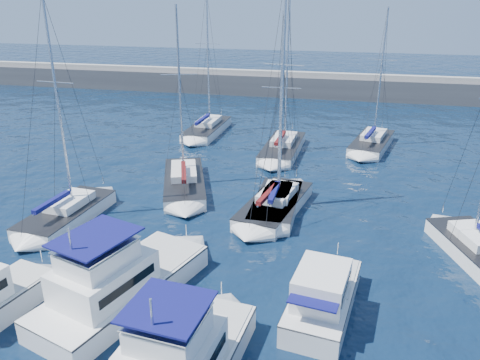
% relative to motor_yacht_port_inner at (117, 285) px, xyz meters
% --- Properties ---
extents(ground, '(220.00, 220.00, 0.00)m').
position_rel_motor_yacht_port_inner_xyz_m(ground, '(2.55, 1.70, -1.13)').
color(ground, black).
rests_on(ground, ground).
extents(breakwater, '(160.00, 6.00, 4.45)m').
position_rel_motor_yacht_port_inner_xyz_m(breakwater, '(2.55, 53.70, -0.08)').
color(breakwater, '#424244').
rests_on(breakwater, ground).
extents(motor_yacht_port_inner, '(6.42, 10.28, 4.69)m').
position_rel_motor_yacht_port_inner_xyz_m(motor_yacht_port_inner, '(0.00, 0.00, 0.00)').
color(motor_yacht_port_inner, white).
rests_on(motor_yacht_port_inner, ground).
extents(motor_yacht_stbd_outer, '(3.64, 6.89, 3.20)m').
position_rel_motor_yacht_port_inner_xyz_m(motor_yacht_stbd_outer, '(9.92, 1.44, -0.19)').
color(motor_yacht_stbd_outer, silver).
rests_on(motor_yacht_stbd_outer, ground).
extents(sailboat_mid_a, '(3.71, 7.70, 14.86)m').
position_rel_motor_yacht_port_inner_xyz_m(sailboat_mid_a, '(-7.58, 7.74, -0.60)').
color(sailboat_mid_a, white).
rests_on(sailboat_mid_a, ground).
extents(sailboat_mid_b, '(5.97, 9.62, 14.06)m').
position_rel_motor_yacht_port_inner_xyz_m(sailboat_mid_b, '(-1.70, 14.94, -0.63)').
color(sailboat_mid_b, silver).
rests_on(sailboat_mid_b, ground).
extents(sailboat_mid_c, '(2.99, 7.35, 13.78)m').
position_rel_motor_yacht_port_inner_xyz_m(sailboat_mid_c, '(6.04, 12.43, -0.61)').
color(sailboat_mid_c, white).
rests_on(sailboat_mid_c, ground).
extents(sailboat_mid_d, '(4.74, 8.68, 16.29)m').
position_rel_motor_yacht_port_inner_xyz_m(sailboat_mid_d, '(5.98, 12.28, -0.60)').
color(sailboat_mid_d, silver).
rests_on(sailboat_mid_d, ground).
extents(sailboat_mid_e, '(5.26, 7.71, 14.92)m').
position_rel_motor_yacht_port_inner_xyz_m(sailboat_mid_e, '(18.53, 8.67, -0.60)').
color(sailboat_mid_e, white).
rests_on(sailboat_mid_e, ground).
extents(sailboat_back_a, '(3.41, 8.94, 15.20)m').
position_rel_motor_yacht_port_inner_xyz_m(sailboat_back_a, '(-4.35, 30.36, -0.61)').
color(sailboat_back_a, white).
rests_on(sailboat_back_a, ground).
extents(sailboat_back_b, '(3.59, 9.24, 14.71)m').
position_rel_motor_yacht_port_inner_xyz_m(sailboat_back_b, '(4.71, 25.39, -0.62)').
color(sailboat_back_b, silver).
rests_on(sailboat_back_b, ground).
extents(sailboat_back_c, '(4.95, 8.86, 13.62)m').
position_rel_motor_yacht_port_inner_xyz_m(sailboat_back_c, '(13.19, 28.93, -0.63)').
color(sailboat_back_c, silver).
rests_on(sailboat_back_c, ground).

